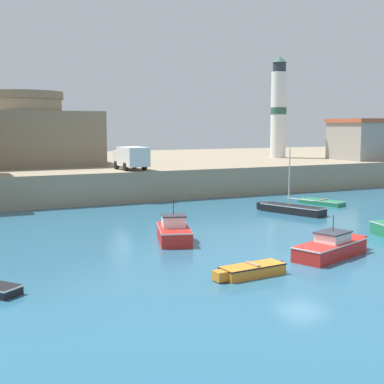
{
  "coord_description": "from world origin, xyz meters",
  "views": [
    {
      "loc": [
        -16.52,
        -21.73,
        7.09
      ],
      "look_at": [
        0.95,
        15.22,
        2.0
      ],
      "focal_mm": 50.0,
      "sensor_mm": 36.0,
      "label": 1
    }
  ],
  "objects": [
    {
      "name": "motorboat_red_0",
      "position": [
        2.55,
        0.75,
        0.53
      ],
      "size": [
        5.85,
        3.37,
        2.28
      ],
      "color": "red",
      "rests_on": "ground"
    },
    {
      "name": "motorboat_red_1",
      "position": [
        -3.71,
        8.04,
        0.61
      ],
      "size": [
        2.99,
        5.1,
        2.55
      ],
      "color": "red",
      "rests_on": "ground"
    },
    {
      "name": "sailboat_black_4",
      "position": [
        9.15,
        13.63,
        0.38
      ],
      "size": [
        3.31,
        6.1,
        5.25
      ],
      "color": "black",
      "rests_on": "ground"
    },
    {
      "name": "ground_plane",
      "position": [
        0.0,
        0.0,
        0.0
      ],
      "size": [
        200.0,
        200.0,
        0.0
      ],
      "primitive_type": "plane",
      "color": "#28607F"
    },
    {
      "name": "lighthouse",
      "position": [
        24.0,
        37.38,
        9.25
      ],
      "size": [
        2.07,
        2.07,
        13.13
      ],
      "color": "silver",
      "rests_on": "quay_seawall"
    },
    {
      "name": "dinghy_green_5",
      "position": [
        14.54,
        16.43,
        0.24
      ],
      "size": [
        2.5,
        4.51,
        0.5
      ],
      "color": "#237A4C",
      "rests_on": "ground"
    },
    {
      "name": "dinghy_orange_6",
      "position": [
        -3.48,
        -0.66,
        0.29
      ],
      "size": [
        3.93,
        1.44,
        0.61
      ],
      "color": "orange",
      "rests_on": "ground"
    },
    {
      "name": "harbor_shed_far_end",
      "position": [
        32.0,
        29.63,
        5.43
      ],
      "size": [
        8.08,
        6.6,
        5.06
      ],
      "color": "gray",
      "rests_on": "quay_seawall"
    },
    {
      "name": "fortress",
      "position": [
        -8.0,
        38.82,
        6.05
      ],
      "size": [
        14.2,
        14.2,
        7.83
      ],
      "color": "#796C57",
      "rests_on": "quay_seawall"
    },
    {
      "name": "truck_on_quay",
      "position": [
        0.03,
        26.86,
        4.09
      ],
      "size": [
        2.43,
        4.44,
        2.2
      ],
      "color": "silver",
      "rests_on": "quay_seawall"
    },
    {
      "name": "quay_seawall",
      "position": [
        0.0,
        44.37,
        1.44
      ],
      "size": [
        120.0,
        40.0,
        2.88
      ],
      "primitive_type": "cube",
      "color": "gray",
      "rests_on": "ground"
    }
  ]
}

